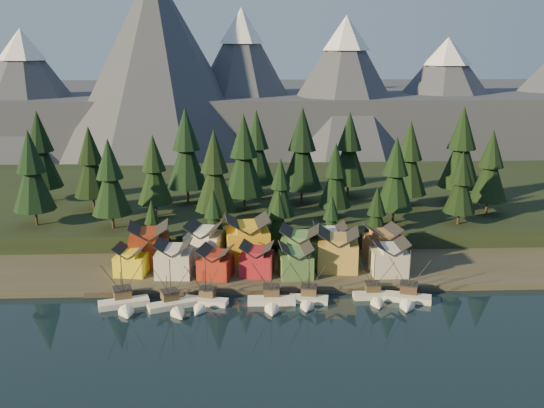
{
  "coord_description": "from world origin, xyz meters",
  "views": [
    {
      "loc": [
        -3.11,
        -112.62,
        55.43
      ],
      "look_at": [
        2.9,
        30.0,
        17.23
      ],
      "focal_mm": 40.0,
      "sensor_mm": 36.0,
      "label": 1
    }
  ],
  "objects_px": {
    "house_front_0": "(131,259)",
    "house_back_0": "(149,243)",
    "boat_1": "(173,300)",
    "house_back_1": "(204,241)",
    "boat_3": "(272,296)",
    "boat_4": "(308,293)",
    "boat_0": "(124,297)",
    "boat_5": "(375,291)",
    "house_front_1": "(174,258)",
    "boat_6": "(408,292)",
    "boat_2": "(204,297)"
  },
  "relations": [
    {
      "from": "boat_1",
      "to": "house_front_0",
      "type": "distance_m",
      "value": 21.25
    },
    {
      "from": "house_back_1",
      "to": "boat_5",
      "type": "bearing_deg",
      "value": -18.17
    },
    {
      "from": "house_front_1",
      "to": "house_back_0",
      "type": "bearing_deg",
      "value": 135.13
    },
    {
      "from": "boat_3",
      "to": "house_front_1",
      "type": "distance_m",
      "value": 27.3
    },
    {
      "from": "house_front_1",
      "to": "house_back_0",
      "type": "relative_size",
      "value": 0.83
    },
    {
      "from": "house_back_0",
      "to": "house_back_1",
      "type": "relative_size",
      "value": 1.0
    },
    {
      "from": "boat_2",
      "to": "boat_5",
      "type": "xyz_separation_m",
      "value": [
        37.79,
        1.51,
        0.06
      ]
    },
    {
      "from": "house_back_1",
      "to": "boat_3",
      "type": "bearing_deg",
      "value": -44.92
    },
    {
      "from": "boat_4",
      "to": "boat_3",
      "type": "bearing_deg",
      "value": -165.82
    },
    {
      "from": "boat_2",
      "to": "house_front_1",
      "type": "bearing_deg",
      "value": 132.52
    },
    {
      "from": "house_front_0",
      "to": "boat_1",
      "type": "bearing_deg",
      "value": -46.98
    },
    {
      "from": "boat_1",
      "to": "house_back_0",
      "type": "xyz_separation_m",
      "value": [
        -8.54,
        23.86,
        4.78
      ]
    },
    {
      "from": "boat_6",
      "to": "house_back_0",
      "type": "xyz_separation_m",
      "value": [
        -59.58,
        22.51,
        4.47
      ]
    },
    {
      "from": "boat_1",
      "to": "house_front_0",
      "type": "xyz_separation_m",
      "value": [
        -11.94,
        17.32,
        3.02
      ]
    },
    {
      "from": "boat_2",
      "to": "boat_4",
      "type": "distance_m",
      "value": 22.77
    },
    {
      "from": "boat_0",
      "to": "boat_2",
      "type": "xyz_separation_m",
      "value": [
        16.99,
        0.43,
        -0.38
      ]
    },
    {
      "from": "boat_3",
      "to": "boat_6",
      "type": "relative_size",
      "value": 0.95
    },
    {
      "from": "boat_3",
      "to": "boat_4",
      "type": "xyz_separation_m",
      "value": [
        8.01,
        0.6,
        0.11
      ]
    },
    {
      "from": "boat_2",
      "to": "house_front_0",
      "type": "relative_size",
      "value": 1.4
    },
    {
      "from": "house_front_0",
      "to": "house_front_1",
      "type": "xyz_separation_m",
      "value": [
        10.38,
        -1.35,
        0.76
      ]
    },
    {
      "from": "boat_1",
      "to": "house_front_1",
      "type": "xyz_separation_m",
      "value": [
        -1.56,
        15.97,
        3.78
      ]
    },
    {
      "from": "house_front_0",
      "to": "house_back_0",
      "type": "height_order",
      "value": "house_back_0"
    },
    {
      "from": "boat_2",
      "to": "house_back_1",
      "type": "height_order",
      "value": "house_back_1"
    },
    {
      "from": "house_front_1",
      "to": "boat_4",
      "type": "bearing_deg",
      "value": -21.26
    },
    {
      "from": "boat_0",
      "to": "boat_1",
      "type": "height_order",
      "value": "boat_0"
    },
    {
      "from": "boat_5",
      "to": "boat_2",
      "type": "bearing_deg",
      "value": -177.33
    },
    {
      "from": "house_front_0",
      "to": "house_back_1",
      "type": "bearing_deg",
      "value": 36.32
    },
    {
      "from": "boat_0",
      "to": "house_front_1",
      "type": "height_order",
      "value": "boat_0"
    },
    {
      "from": "boat_0",
      "to": "boat_5",
      "type": "xyz_separation_m",
      "value": [
        54.78,
        1.94,
        -0.32
      ]
    },
    {
      "from": "boat_1",
      "to": "boat_2",
      "type": "bearing_deg",
      "value": -7.64
    },
    {
      "from": "boat_2",
      "to": "house_back_1",
      "type": "distance_m",
      "value": 25.12
    },
    {
      "from": "boat_1",
      "to": "boat_2",
      "type": "xyz_separation_m",
      "value": [
        6.3,
        1.6,
        -0.14
      ]
    },
    {
      "from": "boat_6",
      "to": "house_front_1",
      "type": "height_order",
      "value": "boat_6"
    },
    {
      "from": "boat_4",
      "to": "boat_6",
      "type": "bearing_deg",
      "value": 8.82
    },
    {
      "from": "house_back_0",
      "to": "house_back_1",
      "type": "xyz_separation_m",
      "value": [
        13.52,
        2.41,
        -0.35
      ]
    },
    {
      "from": "boat_1",
      "to": "house_back_1",
      "type": "relative_size",
      "value": 1.14
    },
    {
      "from": "boat_2",
      "to": "house_front_0",
      "type": "distance_m",
      "value": 24.28
    },
    {
      "from": "boat_3",
      "to": "boat_5",
      "type": "bearing_deg",
      "value": 6.17
    },
    {
      "from": "boat_1",
      "to": "boat_6",
      "type": "distance_m",
      "value": 51.05
    },
    {
      "from": "boat_4",
      "to": "boat_6",
      "type": "distance_m",
      "value": 21.97
    },
    {
      "from": "boat_0",
      "to": "house_front_0",
      "type": "xyz_separation_m",
      "value": [
        -1.25,
        16.14,
        2.78
      ]
    },
    {
      "from": "boat_6",
      "to": "house_front_1",
      "type": "distance_m",
      "value": 54.7
    },
    {
      "from": "house_front_1",
      "to": "boat_3",
      "type": "bearing_deg",
      "value": -29.6
    },
    {
      "from": "boat_1",
      "to": "boat_3",
      "type": "bearing_deg",
      "value": -18.83
    },
    {
      "from": "boat_4",
      "to": "house_back_1",
      "type": "height_order",
      "value": "house_back_1"
    },
    {
      "from": "boat_4",
      "to": "house_front_0",
      "type": "xyz_separation_m",
      "value": [
        -41.01,
        15.57,
        2.84
      ]
    },
    {
      "from": "boat_0",
      "to": "house_front_1",
      "type": "xyz_separation_m",
      "value": [
        9.13,
        14.8,
        3.53
      ]
    },
    {
      "from": "boat_1",
      "to": "boat_6",
      "type": "height_order",
      "value": "boat_6"
    },
    {
      "from": "house_back_0",
      "to": "boat_5",
      "type": "bearing_deg",
      "value": -27.53
    },
    {
      "from": "boat_1",
      "to": "boat_4",
      "type": "bearing_deg",
      "value": -18.5
    }
  ]
}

